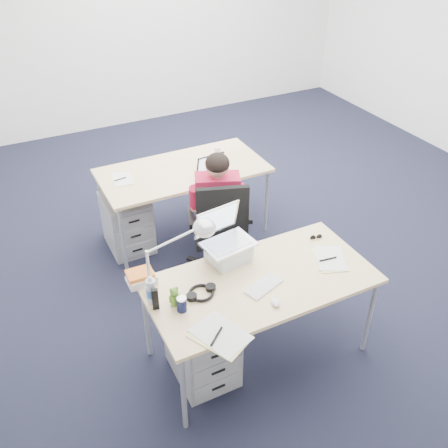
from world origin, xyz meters
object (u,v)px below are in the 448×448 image
at_px(wireless_keyboard, 264,286).
at_px(desk_lamp, 171,259).
at_px(can_koozie, 182,304).
at_px(desk_far, 183,173).
at_px(far_cup, 218,151).
at_px(drawer_pedestal_far, 127,223).
at_px(book_stack, 141,277).
at_px(office_chair, 220,249).
at_px(desk_near, 261,285).
at_px(bear_figurine, 174,296).
at_px(water_bottle, 151,290).
at_px(dark_laptop, 216,167).
at_px(sunglasses, 316,237).
at_px(computer_mouse, 275,302).
at_px(headphones, 201,292).
at_px(seated_person, 217,209).
at_px(drawer_pedestal_near, 202,346).
at_px(silver_laptop, 229,238).
at_px(cordless_phone, 155,299).

bearing_deg(wireless_keyboard, desk_lamp, 136.50).
bearing_deg(can_koozie, desk_far, 67.05).
bearing_deg(far_cup, drawer_pedestal_far, -175.19).
relative_size(book_stack, far_cup, 2.05).
xyz_separation_m(office_chair, can_koozie, (-0.76, -0.98, 0.49)).
height_order(desk_near, bear_figurine, bear_figurine).
bearing_deg(far_cup, water_bottle, -127.58).
bearing_deg(book_stack, wireless_keyboard, -30.23).
relative_size(drawer_pedestal_far, dark_laptop, 1.93).
distance_m(office_chair, water_bottle, 1.33).
xyz_separation_m(office_chair, sunglasses, (0.48, -0.72, 0.45)).
xyz_separation_m(can_koozie, sunglasses, (1.23, 0.26, -0.04)).
distance_m(book_stack, sunglasses, 1.38).
relative_size(can_koozie, bear_figurine, 0.73).
bearing_deg(bear_figurine, book_stack, 107.94).
distance_m(computer_mouse, headphones, 0.50).
xyz_separation_m(sunglasses, dark_laptop, (-0.27, 1.23, 0.09)).
relative_size(seated_person, drawer_pedestal_near, 2.21).
relative_size(desk_far, desk_lamp, 3.11).
distance_m(headphones, desk_lamp, 0.31).
relative_size(silver_laptop, cordless_phone, 2.37).
relative_size(desk_near, seated_person, 1.31).
bearing_deg(dark_laptop, drawer_pedestal_near, -124.95).
bearing_deg(wireless_keyboard, bear_figurine, 150.55).
bearing_deg(seated_person, dark_laptop, 87.51).
xyz_separation_m(wireless_keyboard, desk_lamp, (-0.56, 0.26, 0.25)).
xyz_separation_m(seated_person, book_stack, (-0.95, -0.76, 0.16)).
distance_m(office_chair, book_stack, 1.18).
relative_size(desk_far, water_bottle, 7.56).
height_order(can_koozie, water_bottle, water_bottle).
relative_size(wireless_keyboard, can_koozie, 2.66).
bearing_deg(can_koozie, book_stack, 110.67).
height_order(desk_far, water_bottle, water_bottle).
bearing_deg(dark_laptop, desk_near, -109.35).
xyz_separation_m(desk_far, far_cup, (0.43, 0.11, 0.09)).
bearing_deg(desk_lamp, bear_figurine, -97.55).
bearing_deg(book_stack, bear_figurine, -68.47).
relative_size(drawer_pedestal_far, headphones, 2.43).
relative_size(desk_far, drawer_pedestal_far, 2.91).
height_order(office_chair, cordless_phone, office_chair).
bearing_deg(book_stack, office_chair, 33.77).
distance_m(office_chair, silver_laptop, 0.94).
bearing_deg(far_cup, drawer_pedestal_near, -119.26).
relative_size(desk_far, book_stack, 8.31).
distance_m(silver_laptop, far_cup, 1.69).
relative_size(seated_person, sunglasses, 12.25).
distance_m(drawer_pedestal_near, headphones, 0.48).
height_order(desk_far, drawer_pedestal_far, desk_far).
distance_m(drawer_pedestal_far, sunglasses, 1.94).
bearing_deg(desk_lamp, water_bottle, -152.79).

